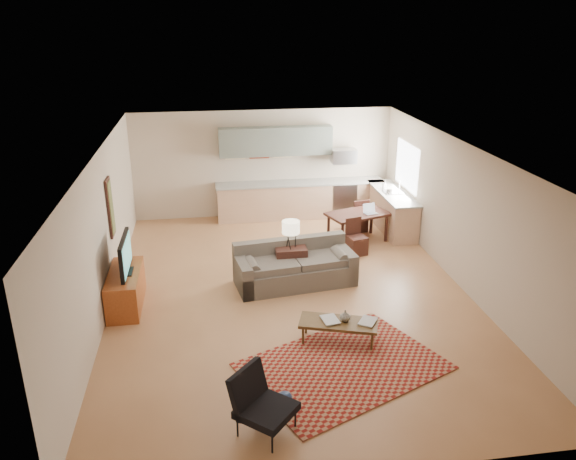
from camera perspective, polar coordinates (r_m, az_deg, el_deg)
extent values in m
plane|color=#AA7246|center=(10.55, 0.24, -6.42)|extent=(9.00, 9.00, 0.00)
plane|color=white|center=(9.61, 0.27, 8.02)|extent=(9.00, 9.00, 0.00)
plane|color=#C3B19A|center=(14.26, -2.53, 6.75)|extent=(6.50, 0.00, 6.50)
plane|color=#C3B19A|center=(6.08, 6.98, -14.43)|extent=(6.50, 0.00, 6.50)
plane|color=#C3B19A|center=(10.06, -18.37, -0.53)|extent=(0.00, 9.00, 9.00)
plane|color=#C3B19A|center=(10.95, 17.32, 1.33)|extent=(0.00, 9.00, 9.00)
cube|color=#A5A8AD|center=(14.55, 5.53, 3.27)|extent=(0.62, 0.62, 0.90)
cube|color=#A5A8AD|center=(14.27, 5.66, 7.50)|extent=(0.62, 0.40, 0.35)
cube|color=slate|center=(14.00, -1.26, 9.01)|extent=(2.80, 0.34, 0.70)
cube|color=white|center=(13.52, 11.99, 6.38)|extent=(0.02, 1.40, 1.05)
cube|color=maroon|center=(8.56, 5.66, -13.59)|extent=(3.34, 2.91, 0.02)
imported|color=maroon|center=(8.91, 3.55, -9.22)|extent=(0.33, 0.39, 0.03)
imported|color=navy|center=(9.01, 7.39, -9.03)|extent=(0.54, 0.54, 0.02)
imported|color=black|center=(8.93, 5.83, -8.65)|extent=(0.24, 0.24, 0.18)
imported|color=#F7E5BB|center=(13.83, 9.81, 4.56)|extent=(0.09, 0.09, 0.19)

